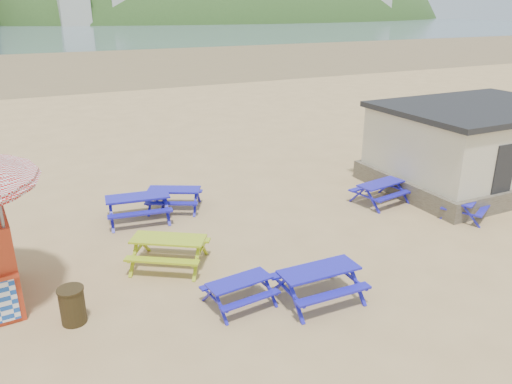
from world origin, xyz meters
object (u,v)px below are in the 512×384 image
picnic_table_blue_b (174,199)px  amenity_block (475,145)px  picnic_table_blue_a (139,208)px  picnic_table_yellow (169,252)px  litter_bin (72,305)px

picnic_table_blue_b → amenity_block: amenity_block is taller
picnic_table_blue_a → picnic_table_yellow: size_ratio=0.89×
picnic_table_blue_b → picnic_table_yellow: bearing=-81.7°
picnic_table_blue_a → picnic_table_blue_b: bearing=24.7°
litter_bin → picnic_table_yellow: bearing=30.3°
litter_bin → amenity_block: bearing=10.2°
picnic_table_blue_b → picnic_table_blue_a: bearing=-135.6°
picnic_table_blue_a → amenity_block: 12.98m
litter_bin → amenity_block: amenity_block is taller
picnic_table_blue_b → litter_bin: 6.77m
picnic_table_blue_b → amenity_block: (11.38, -2.64, 1.19)m
picnic_table_yellow → litter_bin: 3.13m
picnic_table_blue_b → litter_bin: litter_bin is taller
picnic_table_blue_b → litter_bin: size_ratio=2.60×
picnic_table_yellow → litter_bin: (-2.70, -1.58, 0.03)m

